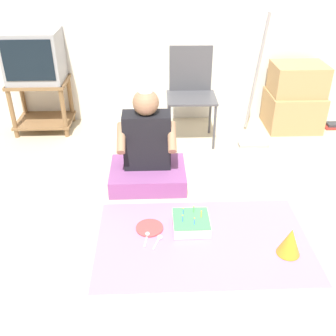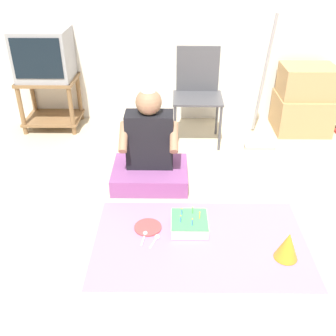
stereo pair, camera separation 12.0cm
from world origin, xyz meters
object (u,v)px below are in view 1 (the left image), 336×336
tv (34,56)px  folding_chair (191,88)px  birthday_cake (191,223)px  cardboard_box_stack (295,98)px  dust_mop (255,107)px  book_pile (333,126)px  party_hat_blue (290,241)px  paper_plate (150,228)px  person_seated (147,154)px

tv → folding_chair: tv is taller
birthday_cake → cardboard_box_stack: bearing=53.6°
dust_mop → birthday_cake: (-0.71, -1.30, -0.31)m
dust_mop → book_pile: dust_mop is taller
book_pile → tv: bearing=178.2°
party_hat_blue → tv: bearing=135.1°
cardboard_box_stack → dust_mop: 0.58m
tv → dust_mop: size_ratio=0.42×
paper_plate → dust_mop: bearing=52.6°
tv → book_pile: 3.08m
dust_mop → birthday_cake: 1.51m
dust_mop → paper_plate: bearing=-127.4°
tv → book_pile: size_ratio=2.76×
tv → cardboard_box_stack: 2.59m
birthday_cake → dust_mop: bearing=61.5°
dust_mop → birthday_cake: dust_mop is taller
paper_plate → person_seated: bearing=91.2°
folding_chair → paper_plate: folding_chair is taller
birthday_cake → paper_plate: size_ratio=1.32×
person_seated → tv: bearing=135.1°
person_seated → paper_plate: person_seated is taller
cardboard_box_stack → paper_plate: (-1.48, -1.62, -0.30)m
tv → dust_mop: (2.06, -0.37, -0.39)m
tv → book_pile: bearing=-1.8°
person_seated → birthday_cake: person_seated is taller
birthday_cake → paper_plate: birthday_cake is taller
folding_chair → cardboard_box_stack: bearing=10.8°
tv → cardboard_box_stack: (2.55, -0.05, -0.44)m
folding_chair → dust_mop: dust_mop is taller
folding_chair → dust_mop: (0.59, -0.11, -0.15)m
person_seated → birthday_cake: size_ratio=3.40×
dust_mop → birthday_cake: bearing=-118.5°
folding_chair → cardboard_box_stack: 1.12m
tv → birthday_cake: size_ratio=2.05×
party_hat_blue → paper_plate: party_hat_blue is taller
folding_chair → party_hat_blue: (0.48, -1.69, -0.41)m
tv → paper_plate: tv is taller
tv → book_pile: (2.99, -0.09, -0.73)m
cardboard_box_stack → paper_plate: size_ratio=3.49×
cardboard_box_stack → book_pile: 0.53m
dust_mop → party_hat_blue: dust_mop is taller
birthday_cake → party_hat_blue: 0.65m
folding_chair → book_pile: (1.52, 0.16, -0.49)m
cardboard_box_stack → book_pile: cardboard_box_stack is taller
book_pile → paper_plate: (-1.92, -1.57, -0.01)m
birthday_cake → paper_plate: 0.29m
folding_chair → party_hat_blue: folding_chair is taller
tv → dust_mop: dust_mop is taller
party_hat_blue → folding_chair: bearing=105.9°
folding_chair → person_seated: folding_chair is taller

